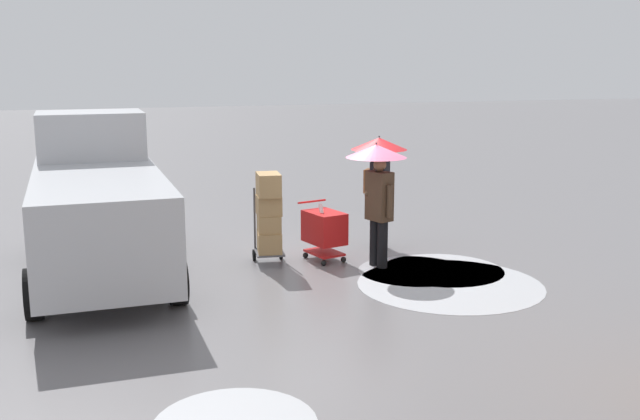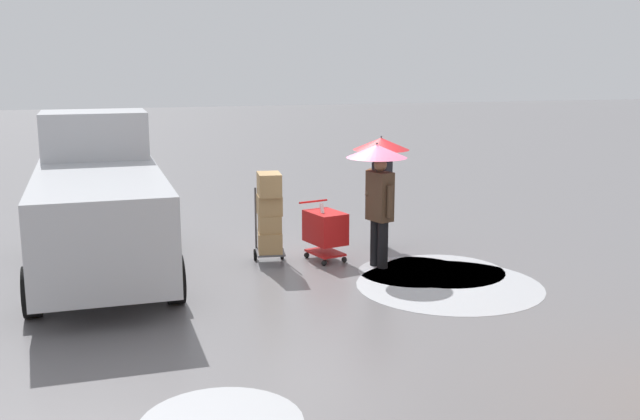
{
  "view_description": "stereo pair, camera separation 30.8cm",
  "coord_description": "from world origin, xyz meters",
  "px_view_note": "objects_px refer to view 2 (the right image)",
  "views": [
    {
      "loc": [
        4.13,
        12.1,
        3.51
      ],
      "look_at": [
        0.47,
        0.59,
        1.05
      ],
      "focal_mm": 41.44,
      "sensor_mm": 36.0,
      "label": 1
    },
    {
      "loc": [
        3.83,
        12.19,
        3.51
      ],
      "look_at": [
        0.47,
        0.59,
        1.05
      ],
      "focal_mm": 41.44,
      "sensor_mm": 36.0,
      "label": 2
    }
  ],
  "objects_px": {
    "hand_dolly_boxes": "(270,215)",
    "pedestrian_pink_side": "(378,176)",
    "pedestrian_black_side": "(381,167)",
    "cargo_van_parked_right": "(100,205)",
    "shopping_cart_vendor": "(325,229)"
  },
  "relations": [
    {
      "from": "cargo_van_parked_right",
      "to": "shopping_cart_vendor",
      "type": "xyz_separation_m",
      "value": [
        -3.81,
        0.2,
        -0.61
      ]
    },
    {
      "from": "cargo_van_parked_right",
      "to": "pedestrian_black_side",
      "type": "bearing_deg",
      "value": -176.57
    },
    {
      "from": "hand_dolly_boxes",
      "to": "pedestrian_black_side",
      "type": "bearing_deg",
      "value": -168.29
    },
    {
      "from": "shopping_cart_vendor",
      "to": "pedestrian_black_side",
      "type": "relative_size",
      "value": 0.49
    },
    {
      "from": "hand_dolly_boxes",
      "to": "pedestrian_pink_side",
      "type": "xyz_separation_m",
      "value": [
        -1.75,
        0.65,
        0.7
      ]
    },
    {
      "from": "cargo_van_parked_right",
      "to": "pedestrian_black_side",
      "type": "distance_m",
      "value": 5.06
    },
    {
      "from": "shopping_cart_vendor",
      "to": "hand_dolly_boxes",
      "type": "relative_size",
      "value": 0.65
    },
    {
      "from": "pedestrian_pink_side",
      "to": "pedestrian_black_side",
      "type": "height_order",
      "value": "same"
    },
    {
      "from": "hand_dolly_boxes",
      "to": "pedestrian_black_side",
      "type": "xyz_separation_m",
      "value": [
        -2.23,
        -0.46,
        0.69
      ]
    },
    {
      "from": "pedestrian_black_side",
      "to": "shopping_cart_vendor",
      "type": "bearing_deg",
      "value": 22.2
    },
    {
      "from": "cargo_van_parked_right",
      "to": "pedestrian_pink_side",
      "type": "height_order",
      "value": "cargo_van_parked_right"
    },
    {
      "from": "pedestrian_black_side",
      "to": "cargo_van_parked_right",
      "type": "bearing_deg",
      "value": 3.43
    },
    {
      "from": "pedestrian_pink_side",
      "to": "pedestrian_black_side",
      "type": "distance_m",
      "value": 1.21
    },
    {
      "from": "shopping_cart_vendor",
      "to": "pedestrian_pink_side",
      "type": "xyz_separation_m",
      "value": [
        -0.75,
        0.61,
        1.02
      ]
    },
    {
      "from": "pedestrian_pink_side",
      "to": "pedestrian_black_side",
      "type": "relative_size",
      "value": 1.0
    }
  ]
}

